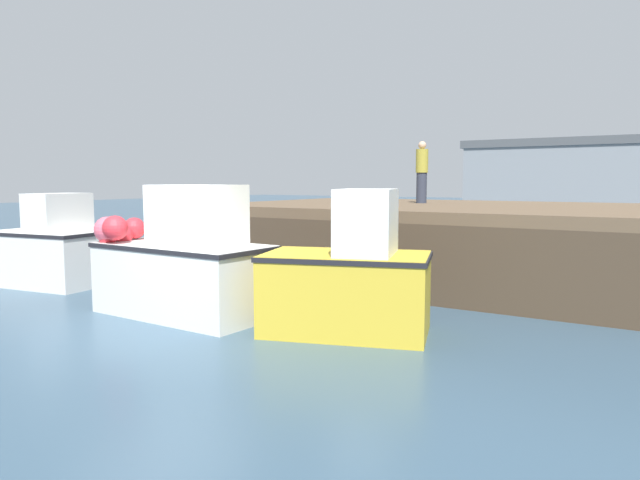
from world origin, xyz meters
The scene contains 7 objects.
ground centered at (0.00, 0.00, -0.05)m, with size 120.00×160.00×0.10m.
pier centered at (1.62, 7.60, 1.57)m, with size 10.95×7.56×1.90m.
fishing_boat_near_left centered at (-5.68, 1.83, 0.86)m, with size 2.95×1.99×2.23m.
fishing_boat_near_right centered at (-0.68, 1.25, 0.98)m, with size 3.47×1.73×2.45m.
fishing_boat_mid centered at (2.58, 1.80, 0.90)m, with size 3.08×2.36×2.39m.
dockworker centered at (0.90, 8.89, 2.76)m, with size 0.34×0.34×1.72m.
warehouse centered at (0.05, 33.32, 2.59)m, with size 11.06×4.84×5.15m.
Camera 1 is at (7.18, -6.43, 2.51)m, focal length 32.49 mm.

